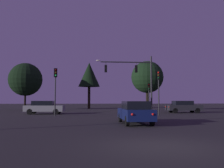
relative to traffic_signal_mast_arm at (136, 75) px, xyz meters
name	(u,v)px	position (x,y,z in m)	size (l,w,h in m)	color
ground_plane	(106,112)	(-3.32, 3.82, -4.77)	(168.00, 168.00, 0.00)	#262326
traffic_signal_mast_arm	(136,75)	(0.00, 0.00, 0.00)	(6.98, 0.41, 7.09)	#232326
traffic_light_corner_left	(55,82)	(-9.12, -4.36, -1.38)	(0.37, 0.39, 4.82)	#232326
traffic_light_corner_right	(149,92)	(2.35, 2.62, -2.01)	(0.35, 0.38, 3.87)	#232326
traffic_light_median	(159,84)	(1.60, -4.33, -1.47)	(0.36, 0.38, 4.68)	#232326
car_nearside_lane	(135,112)	(-2.66, -12.89, -3.98)	(1.79, 4.50, 1.52)	#0F1947
car_crossing_left	(44,107)	(-10.82, -0.73, -3.98)	(4.55, 2.13, 1.52)	gray
car_crossing_right	(183,107)	(6.23, 0.39, -3.98)	(4.39, 1.84, 1.52)	#232328
tree_behind_sign	(89,75)	(-5.67, 17.18, 1.76)	(4.14, 4.14, 8.94)	black
tree_left_far	(26,79)	(-16.53, 12.91, 0.38)	(5.64, 5.64, 7.98)	black
tree_center_horizon	(147,77)	(3.65, 8.55, 0.55)	(5.16, 5.16, 7.93)	black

